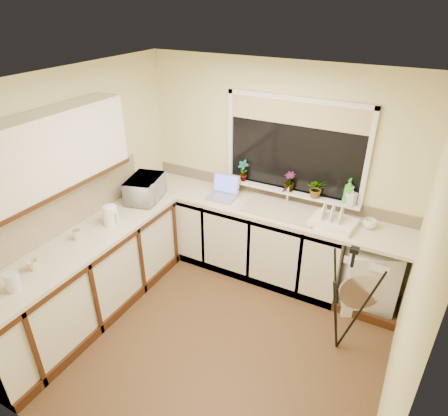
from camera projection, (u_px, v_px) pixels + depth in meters
floor at (214, 335)px, 4.00m from camera, size 3.20×3.20×0.00m
ceiling at (209, 86)px, 2.82m from camera, size 3.20×3.20×0.00m
wall_back at (276, 171)px, 4.57m from camera, size 3.20×0.00×3.20m
wall_front at (81, 357)px, 2.25m from camera, size 3.20×0.00×3.20m
wall_left at (76, 193)px, 4.07m from camera, size 0.00×3.00×3.00m
wall_right at (413, 290)px, 2.75m from camera, size 0.00×3.00×3.00m
base_cabinet_back at (238, 234)px, 4.85m from camera, size 2.55×0.60×0.86m
base_cabinet_left at (89, 280)px, 4.09m from camera, size 0.54×2.40×0.86m
worktop_back at (264, 208)px, 4.50m from camera, size 3.20×0.60×0.04m
worktop_left at (81, 243)px, 3.88m from camera, size 0.60×2.40×0.04m
upper_cabinet at (38, 157)px, 3.38m from camera, size 0.28×1.90×0.70m
splashback_left at (55, 214)px, 3.88m from camera, size 0.02×2.40×0.45m
splashback_back at (274, 191)px, 4.68m from camera, size 3.20×0.02×0.14m
window_glass at (295, 147)px, 4.32m from camera, size 1.50×0.02×1.00m
window_blind at (297, 114)px, 4.12m from camera, size 1.50×0.02×0.25m
windowsill at (289, 192)px, 4.52m from camera, size 1.60×0.14×0.03m
sink at (281, 210)px, 4.41m from camera, size 0.82×0.46×0.03m
faucet at (288, 194)px, 4.49m from camera, size 0.03×0.03×0.24m
washing_machine at (366, 275)px, 4.25m from camera, size 0.69×0.68×0.75m
laptop at (223, 191)px, 4.70m from camera, size 0.35×0.33×0.25m
kettle at (110, 216)px, 4.11m from camera, size 0.15×0.15×0.20m
dish_rack at (333, 222)px, 4.12m from camera, size 0.48×0.38×0.07m
tripod at (345, 301)px, 3.59m from camera, size 0.69×0.69×1.16m
glass_jug at (13, 282)px, 3.20m from camera, size 0.11×0.11×0.16m
steel_jar at (77, 235)px, 3.88m from camera, size 0.08×0.08×0.10m
microwave at (145, 189)px, 4.59m from camera, size 0.45×0.56×0.27m
plant_a at (243, 171)px, 4.68m from camera, size 0.15×0.12×0.26m
plant_c at (289, 181)px, 4.46m from camera, size 0.16×0.16×0.23m
plant_d at (316, 188)px, 4.32m from camera, size 0.24×0.23×0.22m
soap_bottle_green at (349, 191)px, 4.18m from camera, size 0.12×0.12×0.28m
soap_bottle_clear at (352, 196)px, 4.17m from camera, size 0.11×0.11×0.20m
cup_back at (370, 224)px, 4.06m from camera, size 0.17×0.17×0.10m
cup_left at (33, 265)px, 3.46m from camera, size 0.12×0.12×0.09m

